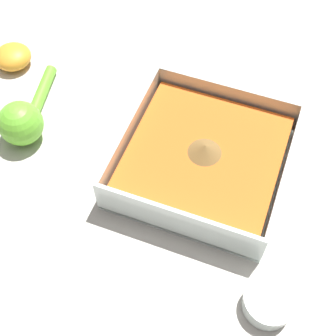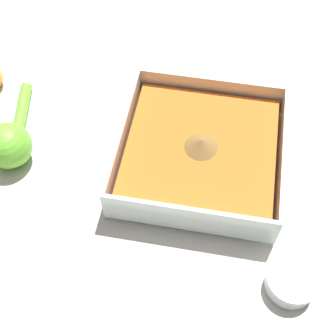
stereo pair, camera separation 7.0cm
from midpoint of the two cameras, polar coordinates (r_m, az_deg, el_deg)
The scene contains 5 objects.
ground_plane at distance 0.73m, azimuth 4.66°, elevation -2.12°, with size 4.00×4.00×0.00m, color beige.
square_dish at distance 0.73m, azimuth 7.12°, elevation 0.80°, with size 0.25×0.25×0.07m.
spice_bowl at distance 0.66m, azimuth 15.23°, elevation -15.82°, with size 0.07×0.07×0.03m.
lemon_squeezer at distance 0.78m, azimuth -14.83°, elevation 5.51°, with size 0.08×0.18×0.07m.
lemon_half at distance 0.91m, azimuth -16.30°, elevation 12.76°, with size 0.07×0.07×0.04m.
Camera 1 is at (0.11, -0.36, 0.62)m, focal length 50.00 mm.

